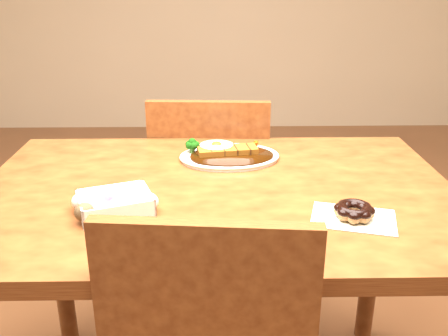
{
  "coord_description": "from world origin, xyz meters",
  "views": [
    {
      "loc": [
        -0.0,
        -1.14,
        1.26
      ],
      "look_at": [
        0.02,
        -0.02,
        0.81
      ],
      "focal_mm": 40.0,
      "sensor_mm": 36.0,
      "label": 1
    }
  ],
  "objects_px": {
    "donut_box": "(113,203)",
    "pon_de_ring": "(354,211)",
    "chair_far": "(211,196)",
    "table": "(217,223)",
    "katsu_curry_plate": "(228,154)"
  },
  "relations": [
    {
      "from": "donut_box",
      "to": "pon_de_ring",
      "type": "xyz_separation_m",
      "value": [
        0.53,
        -0.04,
        -0.0
      ]
    },
    {
      "from": "chair_far",
      "to": "pon_de_ring",
      "type": "distance_m",
      "value": 0.83
    },
    {
      "from": "chair_far",
      "to": "table",
      "type": "bearing_deg",
      "value": 95.05
    },
    {
      "from": "chair_far",
      "to": "donut_box",
      "type": "distance_m",
      "value": 0.76
    },
    {
      "from": "donut_box",
      "to": "pon_de_ring",
      "type": "relative_size",
      "value": 0.94
    },
    {
      "from": "chair_far",
      "to": "pon_de_ring",
      "type": "height_order",
      "value": "chair_far"
    },
    {
      "from": "table",
      "to": "chair_far",
      "type": "distance_m",
      "value": 0.56
    },
    {
      "from": "table",
      "to": "katsu_curry_plate",
      "type": "bearing_deg",
      "value": 80.9
    },
    {
      "from": "table",
      "to": "pon_de_ring",
      "type": "bearing_deg",
      "value": -30.06
    },
    {
      "from": "table",
      "to": "pon_de_ring",
      "type": "xyz_separation_m",
      "value": [
        0.3,
        -0.17,
        0.12
      ]
    },
    {
      "from": "chair_far",
      "to": "pon_de_ring",
      "type": "relative_size",
      "value": 4.21
    },
    {
      "from": "chair_far",
      "to": "katsu_curry_plate",
      "type": "height_order",
      "value": "chair_far"
    },
    {
      "from": "katsu_curry_plate",
      "to": "chair_far",
      "type": "bearing_deg",
      "value": 98.82
    },
    {
      "from": "table",
      "to": "chair_far",
      "type": "bearing_deg",
      "value": 91.94
    },
    {
      "from": "chair_far",
      "to": "katsu_curry_plate",
      "type": "relative_size",
      "value": 2.93
    }
  ]
}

